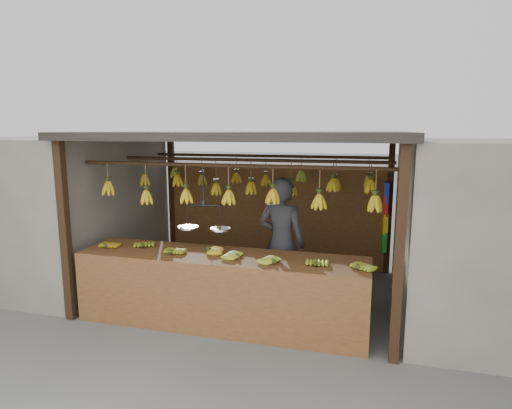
% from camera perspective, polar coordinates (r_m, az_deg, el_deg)
% --- Properties ---
extents(ground, '(80.00, 80.00, 0.00)m').
position_cam_1_polar(ground, '(6.62, -0.70, -11.60)').
color(ground, '#5B5B57').
extents(stall, '(4.30, 3.30, 2.40)m').
position_cam_1_polar(stall, '(6.49, 0.07, 5.89)').
color(stall, black).
rests_on(stall, ground).
extents(neighbor_left, '(3.00, 3.00, 2.30)m').
position_cam_1_polar(neighbor_left, '(8.04, -26.21, -0.25)').
color(neighbor_left, slate).
rests_on(neighbor_left, ground).
extents(counter, '(3.62, 0.82, 0.96)m').
position_cam_1_polar(counter, '(5.29, -5.08, -9.05)').
color(counter, brown).
rests_on(counter, ground).
extents(hanging_bananas, '(3.64, 2.24, 0.40)m').
position_cam_1_polar(hanging_bananas, '(6.21, -0.70, 2.46)').
color(hanging_bananas, '#BA9613').
rests_on(hanging_bananas, ground).
extents(balance_scale, '(0.67, 0.27, 0.82)m').
position_cam_1_polar(balance_scale, '(5.45, -6.94, -2.67)').
color(balance_scale, black).
rests_on(balance_scale, ground).
extents(vendor, '(0.72, 0.53, 1.81)m').
position_cam_1_polar(vendor, '(5.84, 3.45, -5.18)').
color(vendor, '#262628').
rests_on(vendor, ground).
extents(bag_bundles, '(0.08, 0.26, 1.16)m').
position_cam_1_polar(bag_bundles, '(7.41, 16.86, -1.43)').
color(bag_bundles, '#1426BF').
rests_on(bag_bundles, ground).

